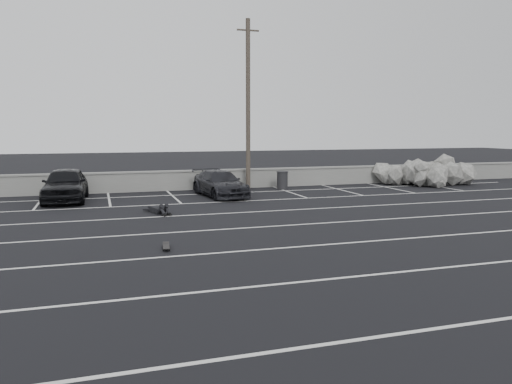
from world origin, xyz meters
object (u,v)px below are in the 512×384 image
object	(u,v)px
person	(156,207)
skateboard	(166,247)
utility_pole	(248,105)
riprap_pile	(424,175)
car_left	(65,184)
trash_bin	(282,180)
car_right	(220,184)

from	to	relation	value
person	skateboard	size ratio (longest dim) A/B	3.30
utility_pole	riprap_pile	world-z (taller)	utility_pole
skateboard	car_left	bearing A→B (deg)	112.78
person	trash_bin	bearing A→B (deg)	21.24
car_left	person	bearing A→B (deg)	-48.31
car_left	utility_pole	xyz separation A→B (m)	(9.19, 1.73, 3.78)
car_right	riprap_pile	distance (m)	12.58
trash_bin	person	world-z (taller)	trash_bin
car_left	car_right	distance (m)	7.10
car_right	utility_pole	distance (m)	5.01
utility_pole	riprap_pile	xyz separation A→B (m)	(10.41, -1.14, -3.96)
car_right	trash_bin	size ratio (longest dim) A/B	4.38
trash_bin	utility_pole	bearing A→B (deg)	163.01
person	skateboard	world-z (taller)	person
utility_pole	trash_bin	bearing A→B (deg)	-16.99
car_right	utility_pole	size ratio (longest dim) A/B	0.48
person	car_left	bearing A→B (deg)	113.49
person	utility_pole	bearing A→B (deg)	31.64
car_right	skateboard	distance (m)	10.81
car_left	trash_bin	world-z (taller)	car_left
skateboard	riprap_pile	bearing A→B (deg)	40.52
skateboard	trash_bin	bearing A→B (deg)	62.72
trash_bin	skateboard	distance (m)	14.16
riprap_pile	car_left	bearing A→B (deg)	-178.27
utility_pole	person	xyz separation A→B (m)	(-5.63, -6.10, -4.33)
skateboard	person	bearing A→B (deg)	92.38
riprap_pile	skateboard	distance (m)	19.92
car_left	skateboard	distance (m)	11.07
car_left	person	xyz separation A→B (m)	(3.56, -4.37, -0.55)
car_right	trash_bin	world-z (taller)	car_right
car_left	utility_pole	distance (m)	10.09
trash_bin	skateboard	xyz separation A→B (m)	(-7.84, -11.79, -0.43)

